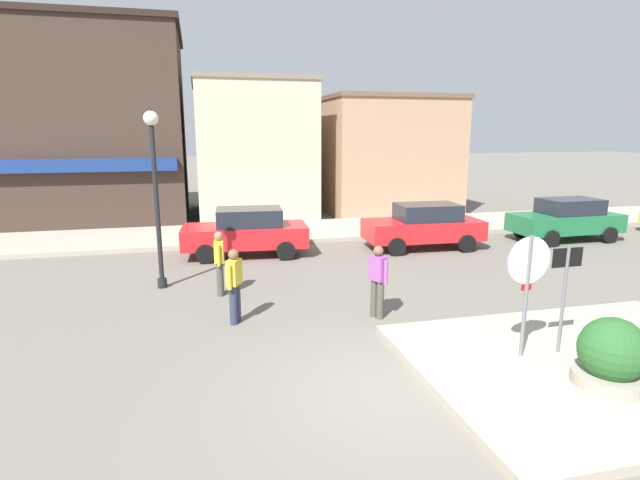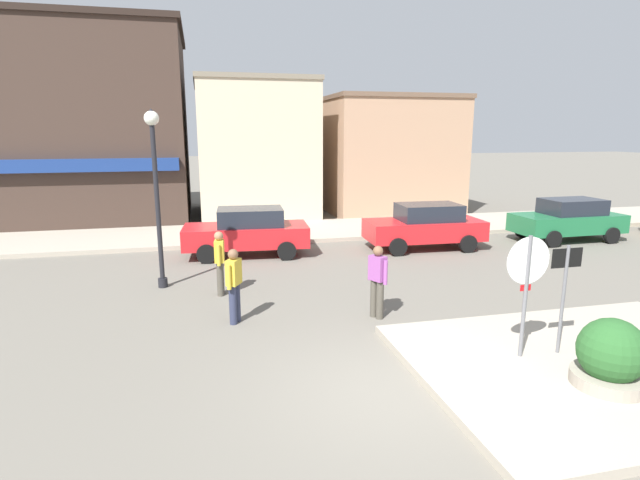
{
  "view_description": "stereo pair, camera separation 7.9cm",
  "coord_description": "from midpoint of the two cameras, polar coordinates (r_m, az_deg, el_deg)",
  "views": [
    {
      "loc": [
        -2.84,
        -6.6,
        3.99
      ],
      "look_at": [
        -0.12,
        4.5,
        1.5
      ],
      "focal_mm": 28.0,
      "sensor_mm": 36.0,
      "label": 1
    },
    {
      "loc": [
        -2.76,
        -6.61,
        3.99
      ],
      "look_at": [
        -0.12,
        4.5,
        1.5
      ],
      "focal_mm": 28.0,
      "sensor_mm": 36.0,
      "label": 2
    }
  ],
  "objects": [
    {
      "name": "pedestrian_kerb_side",
      "position": [
        10.86,
        6.4,
        -4.49
      ],
      "size": [
        0.36,
        0.53,
        1.61
      ],
      "color": "#4C473D",
      "rests_on": "ground"
    },
    {
      "name": "lamp_post",
      "position": [
        13.2,
        -18.54,
        7.18
      ],
      "size": [
        0.36,
        0.36,
        4.54
      ],
      "color": "black",
      "rests_on": "ground"
    },
    {
      "name": "building_corner_shop",
      "position": [
        25.68,
        -25.97,
        11.69
      ],
      "size": [
        9.47,
        8.12,
        8.52
      ],
      "color": "#3D2D26",
      "rests_on": "ground"
    },
    {
      "name": "parked_car_nearest",
      "position": [
        16.44,
        -8.58,
        1.0
      ],
      "size": [
        4.11,
        2.09,
        1.56
      ],
      "color": "red",
      "rests_on": "ground"
    },
    {
      "name": "sidewalk_corner",
      "position": [
        10.03,
        29.17,
        -12.33
      ],
      "size": [
        6.4,
        4.8,
        0.15
      ],
      "primitive_type": "cube",
      "color": "#A89E8C",
      "rests_on": "ground"
    },
    {
      "name": "building_storefront_left_near",
      "position": [
        24.62,
        -7.84,
        10.26
      ],
      "size": [
        5.36,
        6.58,
        6.32
      ],
      "color": "beige",
      "rests_on": "ground"
    },
    {
      "name": "pedestrian_crossing_near",
      "position": [
        12.53,
        -11.59,
        -2.39
      ],
      "size": [
        0.26,
        0.56,
        1.61
      ],
      "color": "#4C473D",
      "rests_on": "ground"
    },
    {
      "name": "stop_sign",
      "position": [
        9.18,
        22.37,
        -4.28
      ],
      "size": [
        0.82,
        0.07,
        2.3
      ],
      "color": "slate",
      "rests_on": "ground"
    },
    {
      "name": "planter",
      "position": [
        9.04,
        30.11,
        -11.74
      ],
      "size": [
        1.1,
        1.1,
        1.23
      ],
      "color": "gray",
      "rests_on": "ground"
    },
    {
      "name": "parked_car_third",
      "position": [
        20.7,
        26.21,
        2.19
      ],
      "size": [
        4.03,
        1.93,
        1.56
      ],
      "color": "#1E6B3D",
      "rests_on": "ground"
    },
    {
      "name": "kerb_far",
      "position": [
        19.92,
        -5.43,
        0.9
      ],
      "size": [
        80.0,
        4.0,
        0.15
      ],
      "primitive_type": "cube",
      "color": "#A89E8C",
      "rests_on": "ground"
    },
    {
      "name": "building_storefront_left_mid",
      "position": [
        26.58,
        6.77,
        9.74
      ],
      "size": [
        6.32,
        7.3,
        5.69
      ],
      "color": "tan",
      "rests_on": "ground"
    },
    {
      "name": "one_way_sign",
      "position": [
        9.65,
        25.94,
        -4.98
      ],
      "size": [
        0.6,
        0.06,
        2.1
      ],
      "color": "slate",
      "rests_on": "ground"
    },
    {
      "name": "ground_plane",
      "position": [
        8.21,
        8.39,
        -16.93
      ],
      "size": [
        160.0,
        160.0,
        0.0
      ],
      "primitive_type": "plane",
      "color": "#6B665B"
    },
    {
      "name": "pedestrian_crossing_far",
      "position": [
        10.65,
        -9.96,
        -4.94
      ],
      "size": [
        0.37,
        0.52,
        1.61
      ],
      "color": "#2D334C",
      "rests_on": "ground"
    },
    {
      "name": "parked_car_second",
      "position": [
        17.62,
        11.66,
        1.64
      ],
      "size": [
        4.06,
        2.0,
        1.56
      ],
      "color": "red",
      "rests_on": "ground"
    }
  ]
}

